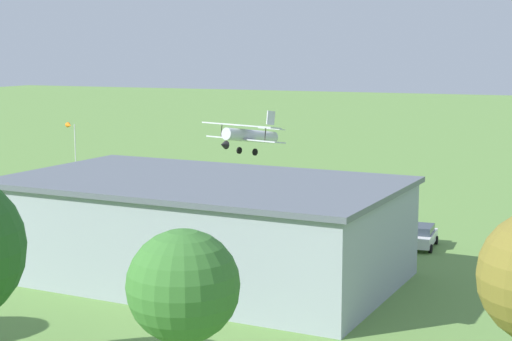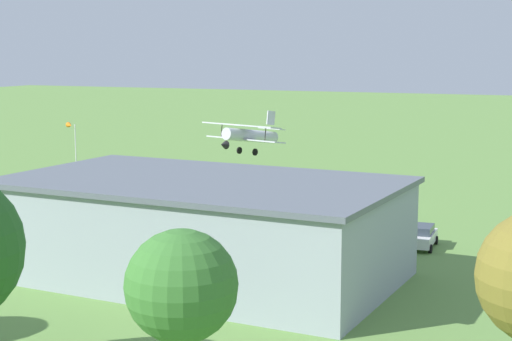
{
  "view_description": "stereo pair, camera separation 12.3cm",
  "coord_description": "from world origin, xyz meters",
  "px_view_note": "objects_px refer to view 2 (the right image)",
  "views": [
    {
      "loc": [
        -20.51,
        75.76,
        14.85
      ],
      "look_at": [
        7.09,
        11.4,
        4.47
      ],
      "focal_mm": 57.73,
      "sensor_mm": 36.0,
      "label": 1
    },
    {
      "loc": [
        -20.63,
        75.71,
        14.85
      ],
      "look_at": [
        7.09,
        11.4,
        4.47
      ],
      "focal_mm": 57.73,
      "sensor_mm": 36.0,
      "label": 2
    }
  ],
  "objects_px": {
    "car_blue": "(76,210)",
    "person_by_parked_cars": "(213,210)",
    "car_red": "(150,217)",
    "person_at_fence_line": "(262,222)",
    "car_white": "(422,236)",
    "windsock": "(71,130)",
    "hangar": "(202,228)",
    "person_crossing_taxiway": "(278,222)",
    "person_near_hangar_door": "(260,213)",
    "person_walking_on_apron": "(391,229)",
    "tree_at_field_edge": "(181,287)",
    "biplane": "(248,135)"
  },
  "relations": [
    {
      "from": "hangar",
      "to": "windsock",
      "type": "distance_m",
      "value": 44.09
    },
    {
      "from": "person_walking_on_apron",
      "to": "person_at_fence_line",
      "type": "bearing_deg",
      "value": 10.01
    },
    {
      "from": "biplane",
      "to": "windsock",
      "type": "distance_m",
      "value": 27.16
    },
    {
      "from": "biplane",
      "to": "person_by_parked_cars",
      "type": "xyz_separation_m",
      "value": [
        1.4,
        4.64,
        -6.26
      ]
    },
    {
      "from": "car_white",
      "to": "person_near_hangar_door",
      "type": "bearing_deg",
      "value": -14.74
    },
    {
      "from": "hangar",
      "to": "person_crossing_taxiway",
      "type": "distance_m",
      "value": 14.57
    },
    {
      "from": "car_blue",
      "to": "person_by_parked_cars",
      "type": "distance_m",
      "value": 12.13
    },
    {
      "from": "person_crossing_taxiway",
      "to": "person_by_parked_cars",
      "type": "relative_size",
      "value": 1.09
    },
    {
      "from": "person_at_fence_line",
      "to": "car_blue",
      "type": "bearing_deg",
      "value": 5.08
    },
    {
      "from": "car_white",
      "to": "person_near_hangar_door",
      "type": "distance_m",
      "value": 15.39
    },
    {
      "from": "hangar",
      "to": "person_at_fence_line",
      "type": "distance_m",
      "value": 14.12
    },
    {
      "from": "car_white",
      "to": "person_at_fence_line",
      "type": "height_order",
      "value": "person_at_fence_line"
    },
    {
      "from": "car_blue",
      "to": "windsock",
      "type": "distance_m",
      "value": 22.78
    },
    {
      "from": "hangar",
      "to": "car_blue",
      "type": "distance_m",
      "value": 22.64
    },
    {
      "from": "car_red",
      "to": "person_at_fence_line",
      "type": "xyz_separation_m",
      "value": [
        -9.43,
        -1.83,
        0.04
      ]
    },
    {
      "from": "person_at_fence_line",
      "to": "tree_at_field_edge",
      "type": "height_order",
      "value": "tree_at_field_edge"
    },
    {
      "from": "person_near_hangar_door",
      "to": "car_blue",
      "type": "bearing_deg",
      "value": 18.9
    },
    {
      "from": "person_crossing_taxiway",
      "to": "car_blue",
      "type": "bearing_deg",
      "value": 6.42
    },
    {
      "from": "person_by_parked_cars",
      "to": "tree_at_field_edge",
      "type": "distance_m",
      "value": 41.11
    },
    {
      "from": "person_walking_on_apron",
      "to": "tree_at_field_edge",
      "type": "bearing_deg",
      "value": 91.1
    },
    {
      "from": "car_white",
      "to": "person_walking_on_apron",
      "type": "height_order",
      "value": "car_white"
    },
    {
      "from": "car_red",
      "to": "car_blue",
      "type": "xyz_separation_m",
      "value": [
        7.81,
        -0.3,
        -0.02
      ]
    },
    {
      "from": "biplane",
      "to": "car_red",
      "type": "height_order",
      "value": "biplane"
    },
    {
      "from": "person_near_hangar_door",
      "to": "tree_at_field_edge",
      "type": "relative_size",
      "value": 0.19
    },
    {
      "from": "person_crossing_taxiway",
      "to": "person_by_parked_cars",
      "type": "distance_m",
      "value": 7.79
    },
    {
      "from": "person_crossing_taxiway",
      "to": "person_near_hangar_door",
      "type": "height_order",
      "value": "person_crossing_taxiway"
    },
    {
      "from": "person_at_fence_line",
      "to": "person_walking_on_apron",
      "type": "bearing_deg",
      "value": -169.99
    },
    {
      "from": "car_blue",
      "to": "person_near_hangar_door",
      "type": "height_order",
      "value": "person_near_hangar_door"
    },
    {
      "from": "person_crossing_taxiway",
      "to": "person_at_fence_line",
      "type": "distance_m",
      "value": 1.34
    },
    {
      "from": "car_blue",
      "to": "person_walking_on_apron",
      "type": "height_order",
      "value": "person_walking_on_apron"
    },
    {
      "from": "car_white",
      "to": "windsock",
      "type": "relative_size",
      "value": 0.66
    },
    {
      "from": "person_walking_on_apron",
      "to": "person_crossing_taxiway",
      "type": "xyz_separation_m",
      "value": [
        9.03,
        1.26,
        0.05
      ]
    },
    {
      "from": "windsock",
      "to": "person_crossing_taxiway",
      "type": "bearing_deg",
      "value": 153.52
    },
    {
      "from": "car_blue",
      "to": "person_walking_on_apron",
      "type": "bearing_deg",
      "value": -173.07
    },
    {
      "from": "car_blue",
      "to": "person_near_hangar_door",
      "type": "relative_size",
      "value": 2.94
    },
    {
      "from": "person_at_fence_line",
      "to": "biplane",
      "type": "bearing_deg",
      "value": -59.25
    },
    {
      "from": "person_near_hangar_door",
      "to": "biplane",
      "type": "bearing_deg",
      "value": -54.38
    },
    {
      "from": "person_walking_on_apron",
      "to": "windsock",
      "type": "distance_m",
      "value": 43.51
    },
    {
      "from": "hangar",
      "to": "person_by_parked_cars",
      "type": "distance_m",
      "value": 18.89
    },
    {
      "from": "person_crossing_taxiway",
      "to": "tree_at_field_edge",
      "type": "relative_size",
      "value": 0.21
    },
    {
      "from": "person_by_parked_cars",
      "to": "person_crossing_taxiway",
      "type": "bearing_deg",
      "value": 159.73
    },
    {
      "from": "car_white",
      "to": "person_walking_on_apron",
      "type": "xyz_separation_m",
      "value": [
        2.89,
        -1.95,
        -0.09
      ]
    },
    {
      "from": "person_crossing_taxiway",
      "to": "person_near_hangar_door",
      "type": "relative_size",
      "value": 1.08
    },
    {
      "from": "person_near_hangar_door",
      "to": "person_crossing_taxiway",
      "type": "bearing_deg",
      "value": 132.56
    },
    {
      "from": "person_by_parked_cars",
      "to": "person_at_fence_line",
      "type": "bearing_deg",
      "value": 151.96
    },
    {
      "from": "hangar",
      "to": "car_white",
      "type": "distance_m",
      "value": 18.05
    },
    {
      "from": "person_near_hangar_door",
      "to": "windsock",
      "type": "height_order",
      "value": "windsock"
    },
    {
      "from": "car_blue",
      "to": "car_white",
      "type": "bearing_deg",
      "value": -177.38
    },
    {
      "from": "hangar",
      "to": "windsock",
      "type": "bearing_deg",
      "value": -43.22
    },
    {
      "from": "car_white",
      "to": "windsock",
      "type": "height_order",
      "value": "windsock"
    }
  ]
}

